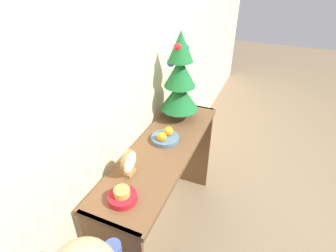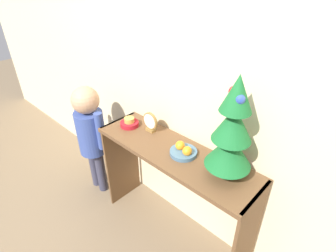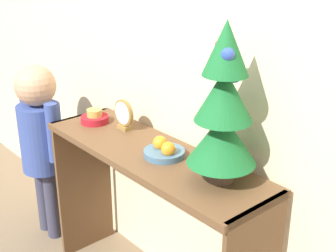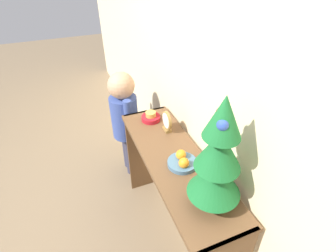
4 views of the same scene
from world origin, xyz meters
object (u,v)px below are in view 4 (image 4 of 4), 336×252
(desk_clock, at_px, (167,122))
(child_figure, at_px, (124,114))
(mini_tree, at_px, (218,158))
(fruit_bowl, at_px, (182,161))
(singing_bowl, at_px, (151,117))

(desk_clock, bearing_deg, child_figure, -163.47)
(desk_clock, bearing_deg, mini_tree, -2.24)
(fruit_bowl, distance_m, singing_bowl, 0.53)
(desk_clock, xyz_separation_m, child_figure, (-0.58, -0.17, -0.23))
(fruit_bowl, bearing_deg, singing_bowl, -179.03)
(fruit_bowl, xyz_separation_m, desk_clock, (-0.36, 0.05, 0.05))
(mini_tree, bearing_deg, desk_clock, 177.76)
(mini_tree, relative_size, fruit_bowl, 3.46)
(singing_bowl, bearing_deg, fruit_bowl, 0.97)
(fruit_bowl, height_order, child_figure, child_figure)
(mini_tree, distance_m, child_figure, 1.34)
(singing_bowl, bearing_deg, child_figure, -164.53)
(fruit_bowl, xyz_separation_m, singing_bowl, (-0.53, -0.01, -0.00))
(fruit_bowl, relative_size, desk_clock, 1.17)
(mini_tree, height_order, desk_clock, mini_tree)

